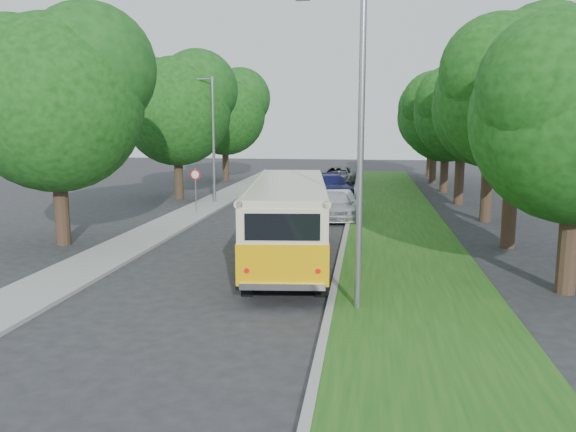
# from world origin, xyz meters

# --- Properties ---
(ground) EXTENTS (120.00, 120.00, 0.00)m
(ground) POSITION_xyz_m (0.00, 0.00, 0.00)
(ground) COLOR #27272A
(ground) RESTS_ON ground
(curb) EXTENTS (0.20, 70.00, 0.15)m
(curb) POSITION_xyz_m (3.60, 5.00, 0.07)
(curb) COLOR gray
(curb) RESTS_ON ground
(grass_verge) EXTENTS (4.50, 70.00, 0.13)m
(grass_verge) POSITION_xyz_m (5.95, 5.00, 0.07)
(grass_verge) COLOR #1C5015
(grass_verge) RESTS_ON ground
(sidewalk) EXTENTS (2.20, 70.00, 0.12)m
(sidewalk) POSITION_xyz_m (-4.80, 5.00, 0.06)
(sidewalk) COLOR gray
(sidewalk) RESTS_ON ground
(treeline) EXTENTS (24.27, 41.91, 9.46)m
(treeline) POSITION_xyz_m (3.15, 17.99, 5.93)
(treeline) COLOR #332319
(treeline) RESTS_ON ground
(lamppost_near) EXTENTS (1.71, 0.16, 8.00)m
(lamppost_near) POSITION_xyz_m (4.21, -2.50, 4.37)
(lamppost_near) COLOR gray
(lamppost_near) RESTS_ON ground
(lamppost_far) EXTENTS (1.71, 0.16, 7.50)m
(lamppost_far) POSITION_xyz_m (-4.70, 16.00, 4.12)
(lamppost_far) COLOR gray
(lamppost_far) RESTS_ON ground
(warning_sign) EXTENTS (0.56, 0.10, 2.50)m
(warning_sign) POSITION_xyz_m (-4.50, 11.98, 1.71)
(warning_sign) COLOR gray
(warning_sign) RESTS_ON ground
(vintage_bus) EXTENTS (3.60, 10.05, 2.92)m
(vintage_bus) POSITION_xyz_m (1.81, 2.28, 1.46)
(vintage_bus) COLOR #F6B107
(vintage_bus) RESTS_ON ground
(car_silver) EXTENTS (2.52, 4.53, 1.46)m
(car_silver) POSITION_xyz_m (2.91, 11.66, 0.73)
(car_silver) COLOR silver
(car_silver) RESTS_ON ground
(car_white) EXTENTS (2.37, 3.99, 1.24)m
(car_white) POSITION_xyz_m (3.00, 13.53, 0.62)
(car_white) COLOR silver
(car_white) RESTS_ON ground
(car_blue) EXTENTS (3.31, 5.38, 1.45)m
(car_blue) POSITION_xyz_m (2.19, 20.44, 0.73)
(car_blue) COLOR #12144F
(car_blue) RESTS_ON ground
(car_grey) EXTENTS (2.77, 5.43, 1.47)m
(car_grey) POSITION_xyz_m (2.17, 27.38, 0.73)
(car_grey) COLOR #54555B
(car_grey) RESTS_ON ground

